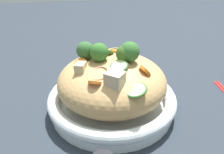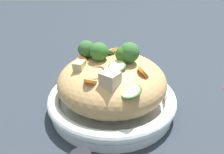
% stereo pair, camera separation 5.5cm
% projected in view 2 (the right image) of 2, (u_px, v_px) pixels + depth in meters
% --- Properties ---
extents(ground_plane, '(3.00, 3.00, 0.00)m').
position_uv_depth(ground_plane, '(112.00, 109.00, 0.60)').
color(ground_plane, '#283039').
extents(serving_bowl, '(0.32, 0.32, 0.05)m').
position_uv_depth(serving_bowl, '(112.00, 100.00, 0.59)').
color(serving_bowl, white).
rests_on(serving_bowl, ground_plane).
extents(noodle_heap, '(0.26, 0.26, 0.13)m').
position_uv_depth(noodle_heap, '(112.00, 81.00, 0.56)').
color(noodle_heap, tan).
rests_on(noodle_heap, serving_bowl).
extents(broccoli_florets, '(0.15, 0.09, 0.06)m').
position_uv_depth(broccoli_florets, '(110.00, 52.00, 0.52)').
color(broccoli_florets, '#9BB679').
rests_on(broccoli_florets, serving_bowl).
extents(carrot_coins, '(0.17, 0.18, 0.03)m').
position_uv_depth(carrot_coins, '(104.00, 62.00, 0.54)').
color(carrot_coins, orange).
rests_on(carrot_coins, serving_bowl).
extents(zucchini_slices, '(0.10, 0.19, 0.05)m').
position_uv_depth(zucchini_slices, '(116.00, 67.00, 0.51)').
color(zucchini_slices, beige).
rests_on(zucchini_slices, serving_bowl).
extents(chicken_chunks, '(0.10, 0.10, 0.03)m').
position_uv_depth(chicken_chunks, '(101.00, 76.00, 0.47)').
color(chicken_chunks, '#CEB688').
rests_on(chicken_chunks, serving_bowl).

